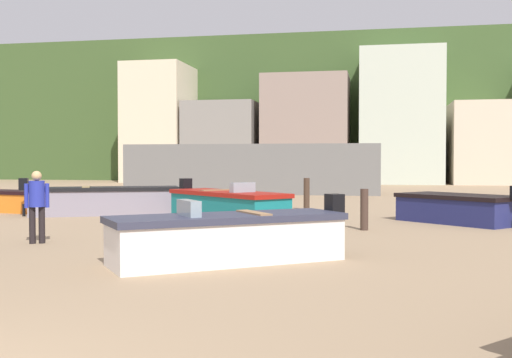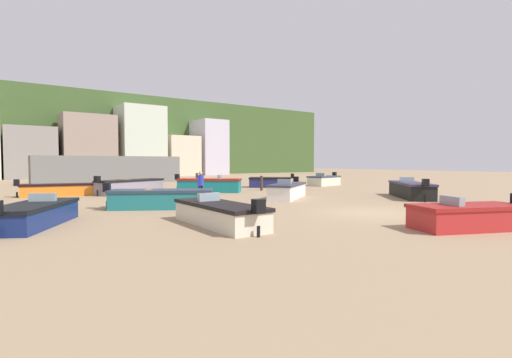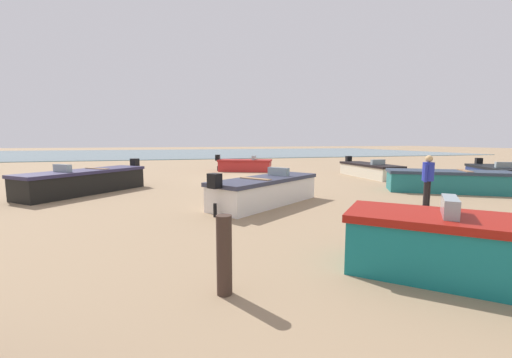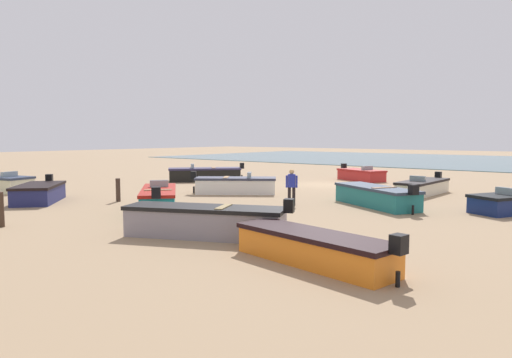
# 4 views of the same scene
# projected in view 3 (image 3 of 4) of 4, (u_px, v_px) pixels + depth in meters

# --- Properties ---
(ground_plane) EXTENTS (160.00, 160.00, 0.00)m
(ground_plane) POSITION_uv_depth(u_px,v_px,m) (250.00, 178.00, 17.53)
(ground_plane) COLOR #997E5E
(tidal_water) EXTENTS (80.00, 36.00, 0.06)m
(tidal_water) POSITION_uv_depth(u_px,v_px,m) (196.00, 153.00, 52.02)
(tidal_water) COLOR slate
(tidal_water) RESTS_ON ground
(boat_teal_1) EXTENTS (4.70, 3.54, 1.19)m
(boat_teal_1) POSITION_uv_depth(u_px,v_px,m) (449.00, 181.00, 12.91)
(boat_teal_1) COLOR #1E6F73
(boat_teal_1) RESTS_ON ground
(boat_white_2) EXTENTS (4.28, 3.64, 1.19)m
(boat_white_2) POSITION_uv_depth(u_px,v_px,m) (265.00, 190.00, 10.47)
(boat_white_2) COLOR white
(boat_white_2) RESTS_ON ground
(boat_black_3) EXTENTS (4.34, 4.61, 1.24)m
(boat_black_3) POSITION_uv_depth(u_px,v_px,m) (85.00, 181.00, 12.64)
(boat_black_3) COLOR black
(boat_black_3) RESTS_ON ground
(boat_cream_6) EXTENTS (1.50, 4.69, 1.08)m
(boat_cream_6) POSITION_uv_depth(u_px,v_px,m) (369.00, 170.00, 18.26)
(boat_cream_6) COLOR beige
(boat_cream_6) RESTS_ON ground
(boat_navy_7) EXTENTS (3.32, 4.39, 1.07)m
(boat_navy_7) POSITION_uv_depth(u_px,v_px,m) (497.00, 174.00, 16.28)
(boat_navy_7) COLOR navy
(boat_navy_7) RESTS_ON ground
(boat_red_8) EXTENTS (3.84, 2.76, 1.10)m
(boat_red_8) POSITION_uv_depth(u_px,v_px,m) (245.00, 165.00, 21.57)
(boat_red_8) COLOR #B22524
(boat_red_8) RESTS_ON ground
(boat_teal_9) EXTENTS (4.19, 3.95, 1.28)m
(boat_teal_9) POSITION_uv_depth(u_px,v_px,m) (510.00, 253.00, 4.56)
(boat_teal_9) COLOR #147479
(boat_teal_9) RESTS_ON ground
(mooring_post_near_water) EXTENTS (0.21, 0.21, 1.10)m
(mooring_post_near_water) POSITION_uv_depth(u_px,v_px,m) (224.00, 255.00, 4.32)
(mooring_post_near_water) COLOR #402E26
(mooring_post_near_water) RESTS_ON ground
(beach_walker_foreground) EXTENTS (0.51, 0.46, 1.62)m
(beach_walker_foreground) POSITION_uv_depth(u_px,v_px,m) (428.00, 177.00, 10.03)
(beach_walker_foreground) COLOR black
(beach_walker_foreground) RESTS_ON ground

